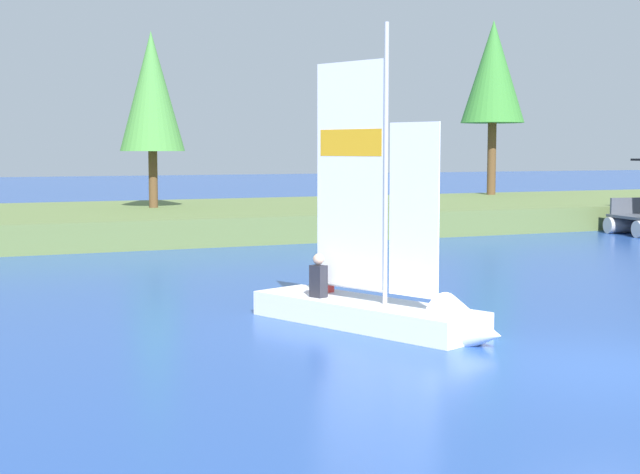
% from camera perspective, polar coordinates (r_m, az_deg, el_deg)
% --- Properties ---
extents(ground_plane, '(200.00, 200.00, 0.00)m').
position_cam_1_polar(ground_plane, '(13.86, 17.36, -7.75)').
color(ground_plane, '#234793').
extents(shore_bank, '(80.00, 11.58, 0.92)m').
position_cam_1_polar(shore_bank, '(35.14, -8.94, 1.02)').
color(shore_bank, '#5B703D').
rests_on(shore_bank, ground).
extents(shoreline_tree_midleft, '(2.40, 2.40, 6.54)m').
position_cam_1_polar(shoreline_tree_midleft, '(35.53, -10.26, 8.72)').
color(shoreline_tree_midleft, brown).
rests_on(shoreline_tree_midleft, shore_bank).
extents(shoreline_tree_centre, '(3.03, 3.03, 8.31)m').
position_cam_1_polar(shoreline_tree_centre, '(45.92, 10.54, 9.84)').
color(shoreline_tree_centre, brown).
rests_on(shoreline_tree_centre, shore_bank).
extents(sailboat, '(2.96, 5.18, 5.55)m').
position_cam_1_polar(sailboat, '(15.90, 4.76, -4.33)').
color(sailboat, white).
rests_on(sailboat, ground).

